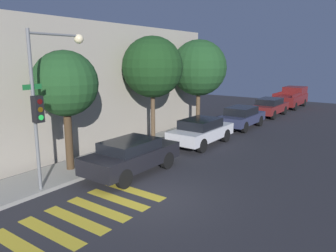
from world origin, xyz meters
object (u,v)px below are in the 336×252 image
at_px(sedan_middle, 201,131).
at_px(tree_midblock, 153,67).
at_px(traffic_light_pole, 47,90).
at_px(sedan_far_end, 241,117).
at_px(sedan_tail_of_row, 270,107).
at_px(pickup_truck, 291,97).
at_px(tree_near_corner, 65,84).
at_px(sedan_near_corner, 132,155).
at_px(tree_far_end, 199,68).

height_order(sedan_middle, tree_midblock, tree_midblock).
relative_size(traffic_light_pole, sedan_far_end, 1.31).
bearing_deg(sedan_tail_of_row, pickup_truck, 0.00).
bearing_deg(sedan_far_end, tree_near_corner, 169.80).
bearing_deg(sedan_far_end, sedan_near_corner, -180.00).
bearing_deg(tree_midblock, sedan_middle, -57.99).
distance_m(sedan_middle, tree_far_end, 5.31).
bearing_deg(tree_midblock, traffic_light_pole, -172.14).
distance_m(pickup_truck, tree_far_end, 14.65).
distance_m(sedan_middle, sedan_far_end, 5.52).
bearing_deg(sedan_tail_of_row, sedan_near_corner, 180.00).
relative_size(sedan_tail_of_row, tree_near_corner, 0.91).
xyz_separation_m(sedan_tail_of_row, pickup_truck, (6.32, 0.00, 0.17)).
relative_size(sedan_far_end, pickup_truck, 0.82).
distance_m(sedan_near_corner, sedan_middle, 5.74).
xyz_separation_m(tree_near_corner, tree_far_end, (10.56, 0.00, 0.39)).
distance_m(sedan_near_corner, pickup_truck, 23.35).
bearing_deg(pickup_truck, tree_near_corner, 174.76).
distance_m(sedan_far_end, pickup_truck, 12.10).
relative_size(traffic_light_pole, sedan_near_corner, 1.30).
distance_m(pickup_truck, tree_near_corner, 24.95).
height_order(sedan_middle, sedan_far_end, sedan_far_end).
bearing_deg(tree_near_corner, traffic_light_pole, -147.09).
distance_m(traffic_light_pole, sedan_tail_of_row, 20.16).
height_order(sedan_middle, sedan_tail_of_row, sedan_tail_of_row).
distance_m(sedan_far_end, sedan_tail_of_row, 5.78).
height_order(sedan_tail_of_row, tree_far_end, tree_far_end).
xyz_separation_m(sedan_middle, tree_midblock, (-1.42, 2.27, 3.46)).
height_order(sedan_near_corner, pickup_truck, pickup_truck).
bearing_deg(tree_far_end, tree_near_corner, 180.00).
bearing_deg(traffic_light_pole, sedan_middle, -8.40).
bearing_deg(traffic_light_pole, tree_far_end, 4.70).
xyz_separation_m(traffic_light_pole, pickup_truck, (26.23, -1.27, -2.66)).
bearing_deg(tree_far_end, sedan_far_end, -48.03).
xyz_separation_m(sedan_far_end, pickup_truck, (12.10, -0.00, 0.18)).
bearing_deg(tree_midblock, sedan_near_corner, -152.31).
distance_m(traffic_light_pole, tree_near_corner, 1.83).
bearing_deg(pickup_truck, sedan_tail_of_row, 180.00).
relative_size(sedan_tail_of_row, pickup_truck, 0.87).
bearing_deg(sedan_middle, traffic_light_pole, 171.60).
distance_m(sedan_near_corner, tree_near_corner, 3.93).
xyz_separation_m(sedan_middle, tree_near_corner, (-7.08, 2.27, 2.91)).
bearing_deg(pickup_truck, traffic_light_pole, 177.22).
distance_m(sedan_tail_of_row, tree_far_end, 8.78).
relative_size(sedan_middle, pickup_truck, 0.83).
bearing_deg(tree_far_end, tree_midblock, 180.00).
height_order(sedan_near_corner, tree_near_corner, tree_near_corner).
bearing_deg(sedan_tail_of_row, sedan_far_end, 180.00).
xyz_separation_m(sedan_middle, sedan_tail_of_row, (11.29, -0.00, 0.01)).
height_order(pickup_truck, tree_midblock, tree_midblock).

